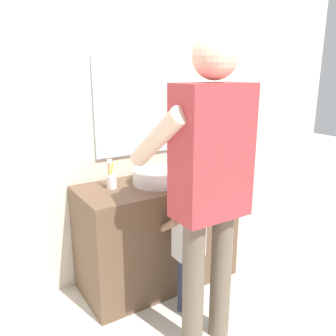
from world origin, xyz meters
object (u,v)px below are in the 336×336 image
at_px(child_toddler, 188,238).
at_px(adult_parent, 209,172).
at_px(toothbrush_cup, 111,181).
at_px(soap_bottle, 194,165).

height_order(child_toddler, adult_parent, adult_parent).
relative_size(toothbrush_cup, child_toddler, 0.23).
relative_size(soap_bottle, child_toddler, 0.19).
bearing_deg(child_toddler, adult_parent, -105.34).
relative_size(child_toddler, adult_parent, 0.49).
height_order(toothbrush_cup, adult_parent, adult_parent).
xyz_separation_m(soap_bottle, adult_parent, (-0.46, -0.75, 0.20)).
distance_m(soap_bottle, child_toddler, 0.69).
bearing_deg(adult_parent, toothbrush_cup, 108.60).
distance_m(child_toddler, adult_parent, 0.63).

